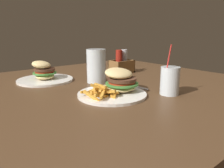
% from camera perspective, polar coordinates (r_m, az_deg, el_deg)
% --- Properties ---
extents(dining_table, '(1.36, 1.23, 0.72)m').
position_cam_1_polar(dining_table, '(1.02, -1.89, -5.84)').
color(dining_table, '#4C331E').
rests_on(dining_table, ground_plane).
extents(meal_plate_near, '(0.26, 0.26, 0.10)m').
position_cam_1_polar(meal_plate_near, '(0.84, 1.15, -0.51)').
color(meal_plate_near, white).
rests_on(meal_plate_near, dining_table).
extents(beer_glass, '(0.09, 0.09, 0.16)m').
position_cam_1_polar(beer_glass, '(1.03, -4.03, 4.52)').
color(beer_glass, silver).
rests_on(beer_glass, dining_table).
extents(juice_glass, '(0.07, 0.07, 0.19)m').
position_cam_1_polar(juice_glass, '(0.86, 14.85, 0.52)').
color(juice_glass, silver).
rests_on(juice_glass, dining_table).
extents(spoon, '(0.05, 0.17, 0.01)m').
position_cam_1_polar(spoon, '(1.00, 3.25, 0.35)').
color(spoon, silver).
rests_on(spoon, dining_table).
extents(meal_plate_far, '(0.27, 0.27, 0.10)m').
position_cam_1_polar(meal_plate_far, '(1.11, -17.26, 2.35)').
color(meal_plate_far, white).
rests_on(meal_plate_far, dining_table).
extents(condiment_caddy, '(0.13, 0.09, 0.13)m').
position_cam_1_polar(condiment_caddy, '(1.26, 2.53, 5.09)').
color(condiment_caddy, brown).
rests_on(condiment_caddy, dining_table).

